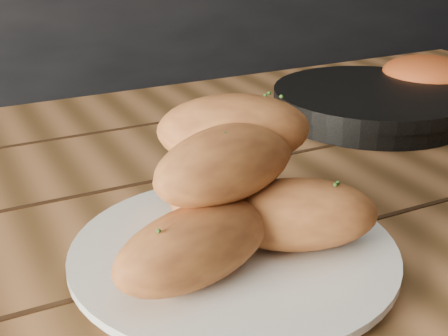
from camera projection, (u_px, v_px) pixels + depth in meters
table at (306, 256)px, 0.78m from camera, size 1.40×0.99×0.75m
plate at (234, 254)px, 0.58m from camera, size 0.31×0.31×0.02m
bread_rolls at (231, 190)px, 0.56m from camera, size 0.27×0.22×0.14m
skillet at (372, 103)px, 0.98m from camera, size 0.43×0.31×0.05m
bowl at (426, 80)px, 1.07m from camera, size 0.18×0.18×0.07m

